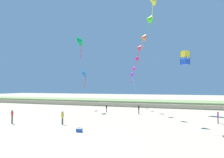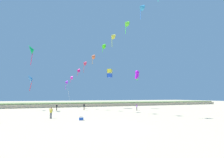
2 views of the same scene
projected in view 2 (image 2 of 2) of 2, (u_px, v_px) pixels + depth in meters
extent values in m
plane|color=tan|center=(111.00, 127.00, 15.95)|extent=(240.00, 240.00, 0.00)
cube|color=tan|center=(75.00, 105.00, 52.17)|extent=(120.00, 11.86, 0.93)
cube|color=#7A8E56|center=(75.00, 103.00, 52.24)|extent=(120.00, 10.08, 0.53)
cylinder|color=#726656|center=(84.00, 108.00, 36.06)|extent=(0.12, 0.12, 0.83)
cylinder|color=#726656|center=(84.00, 108.00, 36.14)|extent=(0.12, 0.12, 0.83)
cylinder|color=black|center=(84.00, 105.00, 36.18)|extent=(0.22, 0.22, 0.59)
cylinder|color=black|center=(85.00, 105.00, 36.08)|extent=(0.18, 0.21, 0.56)
cylinder|color=black|center=(84.00, 105.00, 36.29)|extent=(0.18, 0.21, 0.56)
sphere|color=brown|center=(84.00, 104.00, 36.23)|extent=(0.22, 0.22, 0.22)
cylinder|color=#726656|center=(57.00, 109.00, 34.59)|extent=(0.11, 0.11, 0.76)
cylinder|color=#726656|center=(56.00, 109.00, 34.64)|extent=(0.11, 0.11, 0.76)
cylinder|color=black|center=(57.00, 106.00, 34.69)|extent=(0.20, 0.20, 0.54)
cylinder|color=black|center=(57.00, 106.00, 34.63)|extent=(0.19, 0.18, 0.51)
cylinder|color=black|center=(56.00, 106.00, 34.76)|extent=(0.19, 0.18, 0.51)
sphere|color=#9E7051|center=(57.00, 105.00, 34.74)|extent=(0.21, 0.21, 0.21)
cylinder|color=#474C56|center=(50.00, 116.00, 21.91)|extent=(0.12, 0.12, 0.84)
cylinder|color=#474C56|center=(51.00, 116.00, 21.92)|extent=(0.12, 0.12, 0.84)
cylinder|color=yellow|center=(51.00, 111.00, 22.00)|extent=(0.22, 0.22, 0.60)
cylinder|color=yellow|center=(50.00, 110.00, 22.00)|extent=(0.22, 0.14, 0.57)
cylinder|color=yellow|center=(52.00, 110.00, 22.01)|extent=(0.22, 0.14, 0.57)
sphere|color=brown|center=(51.00, 108.00, 22.05)|extent=(0.23, 0.23, 0.23)
cylinder|color=black|center=(137.00, 109.00, 35.11)|extent=(0.11, 0.11, 0.77)
cylinder|color=black|center=(137.00, 109.00, 34.98)|extent=(0.11, 0.11, 0.77)
cylinder|color=purple|center=(137.00, 106.00, 35.13)|extent=(0.20, 0.20, 0.55)
cylinder|color=purple|center=(136.00, 106.00, 35.30)|extent=(0.10, 0.19, 0.52)
cylinder|color=purple|center=(137.00, 106.00, 34.96)|extent=(0.10, 0.19, 0.52)
sphere|color=brown|center=(137.00, 104.00, 35.17)|extent=(0.21, 0.21, 0.21)
cone|color=#9220E8|center=(66.00, 82.00, 45.53)|extent=(0.97, 1.25, 1.10)
cylinder|color=#C439E5|center=(66.00, 86.00, 45.50)|extent=(0.17, 0.24, 1.90)
cone|color=#D921B5|center=(71.00, 78.00, 42.98)|extent=(1.01, 1.25, 1.14)
cylinder|color=#E5399B|center=(71.00, 81.00, 42.99)|extent=(0.12, 0.16, 1.22)
cone|color=#C50F72|center=(78.00, 70.00, 40.57)|extent=(1.06, 1.28, 1.12)
cylinder|color=#E5396D|center=(78.00, 73.00, 40.59)|extent=(0.18, 0.08, 1.24)
cone|color=#C83252|center=(84.00, 63.00, 37.91)|extent=(1.22, 1.35, 1.19)
cylinder|color=#E53D39|center=(84.00, 68.00, 37.87)|extent=(0.14, 0.33, 2.17)
cone|color=#C96039|center=(93.00, 57.00, 35.60)|extent=(1.18, 1.32, 1.13)
cylinder|color=orange|center=(92.00, 61.00, 35.59)|extent=(0.19, 0.16, 1.65)
cone|color=#3ACE16|center=(103.00, 46.00, 32.89)|extent=(1.18, 1.32, 1.13)
cylinder|color=#39E541|center=(103.00, 50.00, 32.90)|extent=(0.17, 0.08, 1.25)
cone|color=gold|center=(112.00, 36.00, 30.40)|extent=(1.32, 1.40, 1.22)
cylinder|color=#BEE539|center=(112.00, 42.00, 30.37)|extent=(0.11, 0.23, 2.07)
cone|color=#5CDB30|center=(126.00, 23.00, 27.79)|extent=(1.27, 1.37, 1.19)
cylinder|color=#3CE539|center=(126.00, 29.00, 27.77)|extent=(0.21, 0.19, 1.85)
cone|color=#2F8BC1|center=(141.00, 7.00, 25.09)|extent=(1.13, 1.30, 1.19)
cylinder|color=#397CE5|center=(140.00, 14.00, 25.06)|extent=(0.18, 0.19, 1.89)
cylinder|color=silver|center=(69.00, 95.00, 45.57)|extent=(1.83, 0.36, 7.65)
cube|color=blue|center=(110.00, 76.00, 42.93)|extent=(1.65, 1.65, 1.00)
cube|color=yellow|center=(110.00, 71.00, 43.10)|extent=(1.65, 1.65, 1.00)
cylinder|color=black|center=(108.00, 74.00, 43.75)|extent=(0.04, 0.04, 2.42)
cylinder|color=black|center=(107.00, 73.00, 42.63)|extent=(0.04, 0.04, 2.42)
cylinder|color=black|center=(111.00, 73.00, 42.29)|extent=(0.04, 0.04, 2.42)
cylinder|color=black|center=(112.00, 74.00, 43.41)|extent=(0.04, 0.04, 2.42)
cone|color=#2E81D0|center=(31.00, 79.00, 36.22)|extent=(1.76, 2.19, 2.01)
cone|color=#E52D40|center=(31.00, 79.00, 36.22)|extent=(1.01, 1.21, 1.12)
cylinder|color=#E52D40|center=(31.00, 85.00, 36.02)|extent=(0.48, 0.49, 2.67)
cylinder|color=#AD15D9|center=(137.00, 75.00, 42.13)|extent=(1.60, 1.61, 2.18)
sphere|color=#AD15D9|center=(137.00, 72.00, 42.24)|extent=(1.02, 1.02, 1.02)
cone|color=#2DE535|center=(137.00, 79.00, 42.00)|extent=(1.23, 1.23, 0.78)
sphere|color=black|center=(137.00, 71.00, 42.28)|extent=(0.21, 0.21, 0.21)
cone|color=#09C052|center=(32.00, 50.00, 35.09)|extent=(1.76, 2.45, 2.40)
cone|color=#E52D67|center=(32.00, 50.00, 35.09)|extent=(1.02, 1.35, 1.34)
cylinder|color=#E52D67|center=(32.00, 58.00, 34.85)|extent=(0.47, 0.50, 3.28)
cube|color=blue|center=(81.00, 119.00, 20.52)|extent=(0.56, 0.40, 0.36)
cube|color=white|center=(81.00, 117.00, 20.54)|extent=(0.58, 0.41, 0.06)
cylinder|color=black|center=(81.00, 117.00, 20.55)|extent=(0.45, 0.03, 0.03)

